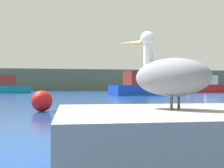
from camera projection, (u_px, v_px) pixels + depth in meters
name	position (u px, v px, depth m)	size (l,w,h in m)	color
ground_plane	(83.00, 151.00, 3.61)	(260.00, 260.00, 0.00)	navy
hillside_backdrop	(68.00, 81.00, 84.72)	(140.00, 17.22, 5.90)	#5B664C
pier_dock	(172.00, 135.00, 3.12)	(2.48, 2.23, 0.56)	gray
pelican	(170.00, 76.00, 3.14)	(0.96, 1.09, 0.90)	gray
fishing_boat_red	(209.00, 87.00, 48.44)	(7.32, 3.07, 5.26)	red
fishing_boat_blue	(137.00, 87.00, 31.49)	(6.89, 4.48, 5.09)	blue
fishing_boat_teal	(9.00, 87.00, 43.55)	(6.44, 3.92, 3.76)	teal
mooring_buoy	(42.00, 101.00, 9.68)	(0.71, 0.71, 0.71)	red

